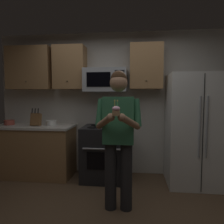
% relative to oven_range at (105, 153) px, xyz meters
% --- Properties ---
extents(wall_back, '(4.40, 0.10, 2.60)m').
position_rel_oven_range_xyz_m(wall_back, '(0.15, 0.39, 0.84)').
color(wall_back, beige).
rests_on(wall_back, ground).
extents(oven_range, '(0.76, 0.70, 0.93)m').
position_rel_oven_range_xyz_m(oven_range, '(0.00, 0.00, 0.00)').
color(oven_range, black).
rests_on(oven_range, ground).
extents(microwave, '(0.74, 0.41, 0.40)m').
position_rel_oven_range_xyz_m(microwave, '(0.00, 0.12, 1.26)').
color(microwave, '#9EA0A5').
extents(refrigerator, '(0.90, 0.75, 1.80)m').
position_rel_oven_range_xyz_m(refrigerator, '(1.50, -0.04, 0.44)').
color(refrigerator, white).
rests_on(refrigerator, ground).
extents(cabinet_row_upper, '(2.78, 0.36, 0.76)m').
position_rel_oven_range_xyz_m(cabinet_row_upper, '(-0.57, 0.17, 1.49)').
color(cabinet_row_upper, '#9E7247').
extents(counter_left, '(1.44, 0.66, 0.92)m').
position_rel_oven_range_xyz_m(counter_left, '(-1.30, 0.02, 0.00)').
color(counter_left, '#9E7247').
rests_on(counter_left, ground).
extents(knife_block, '(0.16, 0.15, 0.32)m').
position_rel_oven_range_xyz_m(knife_block, '(-1.22, -0.03, 0.57)').
color(knife_block, brown).
rests_on(knife_block, counter_left).
extents(bowl_large_white, '(0.19, 0.19, 0.09)m').
position_rel_oven_range_xyz_m(bowl_large_white, '(-0.98, 0.06, 0.50)').
color(bowl_large_white, white).
rests_on(bowl_large_white, counter_left).
extents(bowl_small_colored, '(0.18, 0.18, 0.09)m').
position_rel_oven_range_xyz_m(bowl_small_colored, '(-1.77, 0.04, 0.50)').
color(bowl_small_colored, '#B24C3F').
rests_on(bowl_small_colored, counter_left).
extents(person, '(0.60, 0.48, 1.76)m').
position_rel_oven_range_xyz_m(person, '(0.31, -0.96, 0.53)').
color(person, '#262628').
rests_on(person, ground).
extents(cupcake, '(0.09, 0.09, 0.17)m').
position_rel_oven_range_xyz_m(cupcake, '(0.31, -1.29, 0.83)').
color(cupcake, '#A87F56').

